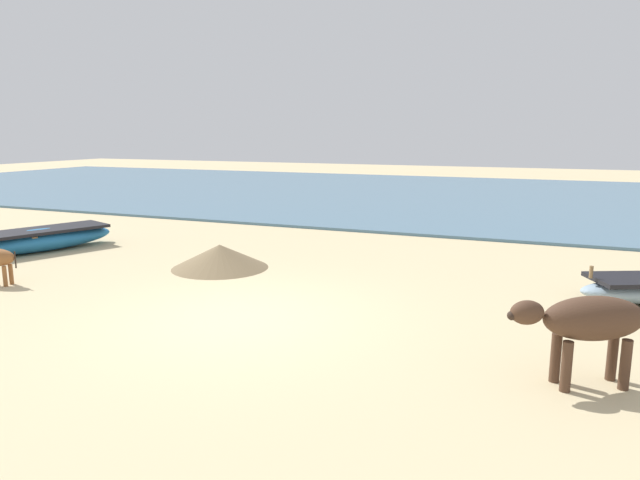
# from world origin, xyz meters

# --- Properties ---
(ground) EXTENTS (80.00, 80.00, 0.00)m
(ground) POSITION_xyz_m (0.00, 0.00, 0.00)
(ground) COLOR #CCB789
(sea_water) EXTENTS (60.00, 20.00, 0.08)m
(sea_water) POSITION_xyz_m (0.00, 17.73, 0.04)
(sea_water) COLOR slate
(sea_water) RESTS_ON ground
(fishing_boat_0) EXTENTS (2.20, 3.57, 0.72)m
(fishing_boat_0) POSITION_xyz_m (-6.81, 2.52, 0.28)
(fishing_boat_0) COLOR #1E669E
(fishing_boat_0) RESTS_ON ground
(cow_adult_dark) EXTENTS (1.49, 0.96, 1.02)m
(cow_adult_dark) POSITION_xyz_m (4.67, -0.57, 0.73)
(cow_adult_dark) COLOR #4C3323
(cow_adult_dark) RESTS_ON ground
(debris_pile_0) EXTENTS (2.13, 2.13, 0.49)m
(debris_pile_0) POSITION_xyz_m (-1.99, 2.66, 0.24)
(debris_pile_0) COLOR #7A6647
(debris_pile_0) RESTS_ON ground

